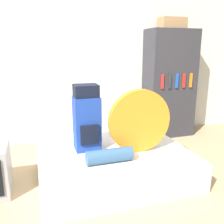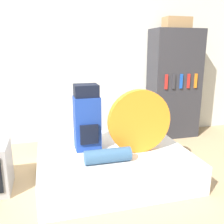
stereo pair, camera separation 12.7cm
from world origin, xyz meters
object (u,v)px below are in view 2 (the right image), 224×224
at_px(cardboard_box, 177,23).
at_px(tent_bag, 139,121).
at_px(sleeping_roll, 108,156).
at_px(bookshelf, 174,84).
at_px(backpack, 87,118).

bearing_deg(cardboard_box, tent_bag, -131.00).
height_order(tent_bag, sleeping_roll, tent_bag).
relative_size(tent_bag, bookshelf, 0.41).
bearing_deg(tent_bag, backpack, 155.59).
bearing_deg(sleeping_roll, bookshelf, 43.53).
bearing_deg(backpack, sleeping_roll, -72.24).
bearing_deg(bookshelf, tent_bag, -131.25).
relative_size(backpack, bookshelf, 0.43).
relative_size(bookshelf, cardboard_box, 4.21).
distance_m(tent_bag, bookshelf, 1.66).
distance_m(backpack, bookshelf, 1.92).
bearing_deg(backpack, cardboard_box, 31.19).
xyz_separation_m(tent_bag, sleeping_roll, (-0.41, -0.18, -0.29)).
bearing_deg(sleeping_roll, cardboard_box, 43.70).
relative_size(backpack, tent_bag, 1.06).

